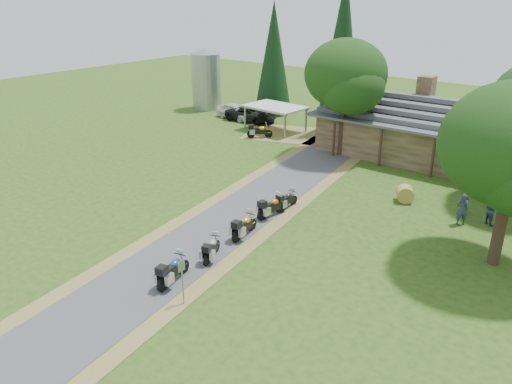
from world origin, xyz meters
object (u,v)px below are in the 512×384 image
Objects in this scene: motorcycle_row_b at (212,247)px; silo at (206,79)px; motorcycle_row_a at (173,269)px; car_white_sedan at (236,109)px; motorcycle_row_d at (272,206)px; carport at (275,118)px; motorcycle_carport_a at (260,130)px; hay_bale at (405,194)px; motorcycle_row_c at (244,225)px; lodge at (455,131)px; car_dark_suv at (251,111)px; motorcycle_row_e at (287,199)px.

silo is at bearing 20.90° from motorcycle_row_b.
car_white_sedan is at bearing 23.27° from motorcycle_row_a.
silo is at bearing 59.48° from motorcycle_row_d.
motorcycle_carport_a is (0.38, -2.92, -0.49)m from carport.
motorcycle_carport_a is 1.94× the size of hay_bale.
motorcycle_row_d is (22.97, -19.10, -2.59)m from silo.
motorcycle_row_a reaches higher than motorcycle_carport_a.
motorcycle_carport_a reaches higher than motorcycle_row_c.
lodge is at bearing -7.49° from motorcycle_row_d.
lodge is 3.58× the size of car_white_sedan.
car_dark_suv reaches higher than hay_bale.
motorcycle_row_b is at bearing -56.89° from carport.
carport is 0.92× the size of car_white_sedan.
motorcycle_row_a is 1.02× the size of motorcycle_row_c.
car_white_sedan is at bearing 33.97° from motorcycle_row_c.
motorcycle_carport_a is at bearing 27.99° from motorcycle_row_c.
silo reaches higher than motorcycle_carport_a.
car_dark_suv is at bearing -78.68° from car_white_sedan.
motorcycle_row_c is (11.58, -18.98, -0.49)m from carport.
car_dark_suv is 2.88× the size of motorcycle_row_c.
car_white_sedan is at bearing 172.51° from carport.
car_dark_suv is at bearing 20.16° from motorcycle_row_a.
motorcycle_row_e is (17.24, -15.75, -0.38)m from car_white_sedan.
motorcycle_row_b is at bearing -101.23° from lodge.
motorcycle_row_b is (-4.53, -22.81, -1.83)m from lodge.
carport is 5.20× the size of hay_bale.
car_dark_suv is 2.86× the size of motorcycle_carport_a.
lodge is 20.40m from car_dark_suv.
silo is 6.20× the size of hay_bale.
car_dark_suv reaches higher than motorcycle_row_a.
car_white_sedan is at bearing -17.69° from silo.
carport is 18.34m from motorcycle_row_e.
motorcycle_row_a is 1.03× the size of motorcycle_row_d.
hay_bale is (4.81, 12.88, -0.09)m from motorcycle_row_b.
silo is 34.42m from motorcycle_row_b.
silo is 3.20× the size of motorcycle_carport_a.
motorcycle_row_e is at bearing -37.41° from silo.
silo is 3.66× the size of motorcycle_row_e.
motorcycle_row_b is (-0.10, 2.72, -0.09)m from motorcycle_row_a.
motorcycle_row_d is 0.99× the size of motorcycle_carport_a.
motorcycle_row_c is (17.54, -20.27, -0.30)m from car_white_sedan.
car_white_sedan is 2.89× the size of motorcycle_row_a.
motorcycle_carport_a is at bearing -166.33° from lodge.
lodge is at bearing -15.77° from motorcycle_row_e.
motorcycle_row_b is (17.76, -23.14, -0.37)m from car_white_sedan.
motorcycle_row_b is 13.75m from hay_bale.
motorcycle_row_b reaches higher than hay_bale.
car_white_sedan is 7.62m from motorcycle_carport_a.
silo is at bearing 175.57° from lodge.
motorcycle_row_d is (15.27, -17.36, -0.43)m from car_dark_suv.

